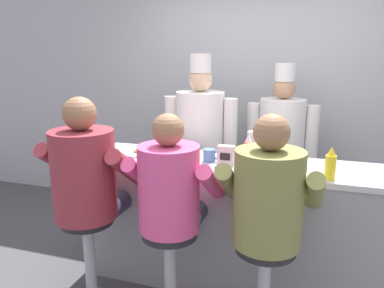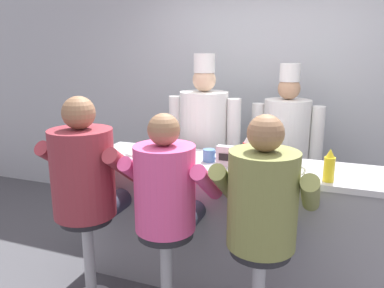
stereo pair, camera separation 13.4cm
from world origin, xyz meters
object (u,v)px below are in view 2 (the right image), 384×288
diner_seated_pink (167,195)px  diner_seated_olive (263,206)px  cereal_bowl (183,156)px  cook_in_whites_far (286,146)px  water_pitcher_clear (256,148)px  cook_in_whites_near (204,141)px  diner_seated_maroon (87,178)px  hot_sauce_bottle_orange (292,162)px  ketchup_bottle_red (247,153)px  mustard_bottle_yellow (329,166)px  napkin_dispenser_chrome (225,156)px  coffee_mug_blue (210,155)px  breakfast_plate (141,152)px  coffee_mug_white (292,170)px

diner_seated_pink → diner_seated_olive: size_ratio=0.98×
cereal_bowl → cook_in_whites_far: cook_in_whites_far is taller
water_pitcher_clear → cook_in_whites_near: size_ratio=0.13×
cereal_bowl → cook_in_whites_far: bearing=56.1°
diner_seated_pink → cereal_bowl: bearing=100.5°
cereal_bowl → diner_seated_maroon: diner_seated_maroon is taller
hot_sauce_bottle_orange → ketchup_bottle_red: bearing=-172.2°
hot_sauce_bottle_orange → diner_seated_maroon: diner_seated_maroon is taller
cook_in_whites_near → cereal_bowl: bearing=-84.0°
diner_seated_pink → mustard_bottle_yellow: bearing=20.5°
hot_sauce_bottle_orange → diner_seated_pink: 0.88m
mustard_bottle_yellow → napkin_dispenser_chrome: 0.71m
napkin_dispenser_chrome → diner_seated_maroon: 0.99m
ketchup_bottle_red → diner_seated_olive: (0.20, -0.44, -0.19)m
napkin_dispenser_chrome → diner_seated_maroon: size_ratio=0.10×
ketchup_bottle_red → coffee_mug_blue: size_ratio=1.70×
ketchup_bottle_red → water_pitcher_clear: ketchup_bottle_red is taller
diner_seated_olive → hot_sauce_bottle_orange: bearing=77.7°
hot_sauce_bottle_orange → cereal_bowl: bearing=179.5°
hot_sauce_bottle_orange → cook_in_whites_near: 1.15m
breakfast_plate → cook_in_whites_near: (0.31, 0.67, -0.03)m
breakfast_plate → diner_seated_maroon: diner_seated_maroon is taller
cook_in_whites_near → breakfast_plate: bearing=-114.7°
ketchup_bottle_red → coffee_mug_white: size_ratio=1.65×
coffee_mug_blue → napkin_dispenser_chrome: size_ratio=0.97×
ketchup_bottle_red → breakfast_plate: size_ratio=0.96×
mustard_bottle_yellow → diner_seated_olive: diner_seated_olive is taller
mustard_bottle_yellow → water_pitcher_clear: 0.57m
breakfast_plate → napkin_dispenser_chrome: 0.73m
napkin_dispenser_chrome → breakfast_plate: bearing=173.5°
diner_seated_pink → diner_seated_olive: 0.61m
mustard_bottle_yellow → coffee_mug_white: mustard_bottle_yellow is taller
water_pitcher_clear → cook_in_whites_near: cook_in_whites_near is taller
ketchup_bottle_red → diner_seated_pink: size_ratio=0.17×
diner_seated_maroon → diner_seated_olive: diner_seated_maroon is taller
napkin_dispenser_chrome → diner_seated_olive: size_ratio=0.10×
hot_sauce_bottle_orange → breakfast_plate: 1.19m
breakfast_plate → coffee_mug_white: (1.20, -0.17, 0.03)m
ketchup_bottle_red → cereal_bowl: ketchup_bottle_red is taller
coffee_mug_blue → cereal_bowl: bearing=-171.5°
diner_seated_pink → cook_in_whites_far: cook_in_whites_far is taller
mustard_bottle_yellow → coffee_mug_white: size_ratio=1.48×
water_pitcher_clear → diner_seated_pink: bearing=-126.7°
ketchup_bottle_red → diner_seated_olive: diner_seated_olive is taller
ketchup_bottle_red → hot_sauce_bottle_orange: ketchup_bottle_red is taller
water_pitcher_clear → coffee_mug_white: 0.37m
coffee_mug_blue → cook_in_whites_near: cook_in_whites_near is taller
cook_in_whites_near → diner_seated_pink: bearing=-82.2°
ketchup_bottle_red → hot_sauce_bottle_orange: bearing=7.8°
coffee_mug_white → diner_seated_pink: bearing=-153.3°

